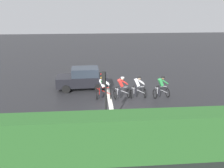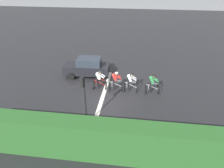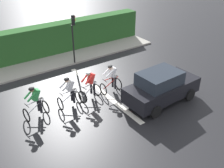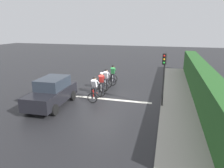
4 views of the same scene
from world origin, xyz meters
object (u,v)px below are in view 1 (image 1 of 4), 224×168
Objects in this scene: cyclist_second at (138,88)px; cyclist_lead at (161,88)px; cyclist_mid at (121,88)px; cyclist_fourth at (103,89)px; traffic_light_near_crossing at (105,93)px; car_black at (83,78)px.

cyclist_lead is at bearing 86.72° from cyclist_second.
cyclist_mid is (-0.08, -2.93, 0.00)m from cyclist_lead.
traffic_light_near_crossing is (4.40, -0.08, 1.43)m from cyclist_fourth.
cyclist_second is at bearing 149.05° from traffic_light_near_crossing.
cyclist_second is 1.00× the size of cyclist_fourth.
cyclist_second is 0.50× the size of traffic_light_near_crossing.
cyclist_mid is at bearing -89.25° from cyclist_second.
cyclist_fourth is 0.50× the size of traffic_light_near_crossing.
cyclist_mid is 0.40× the size of car_black.
car_black is at bearing -146.02° from cyclist_fourth.
cyclist_fourth is at bearing 33.98° from car_black.
car_black is (-2.31, -4.07, 0.08)m from cyclist_second.
cyclist_mid is (0.02, -1.22, 0.00)m from cyclist_second.
cyclist_fourth is at bearing 178.94° from traffic_light_near_crossing.
cyclist_lead is 2.94m from cyclist_mid.
cyclist_mid is at bearing 87.81° from cyclist_fourth.
traffic_light_near_crossing is at bearing -1.06° from cyclist_fourth.
cyclist_lead is at bearing 67.43° from car_black.
cyclist_second is 1.22m from cyclist_mid.
cyclist_lead is 1.00× the size of cyclist_second.
car_black is 1.25× the size of traffic_light_near_crossing.
car_black reaches higher than cyclist_fourth.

